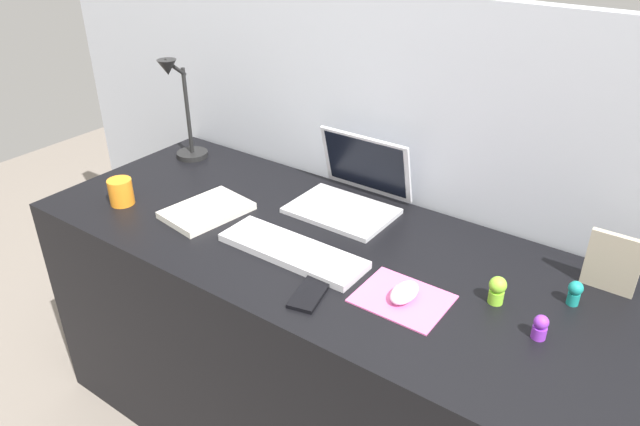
# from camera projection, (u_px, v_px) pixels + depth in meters

# --- Properties ---
(back_wall) EXTENTS (2.95, 0.05, 1.35)m
(back_wall) POSITION_uv_depth(u_px,v_px,m) (396.00, 212.00, 1.90)
(back_wall) COLOR #B2B7C1
(back_wall) RESTS_ON ground_plane
(desk) EXTENTS (1.75, 0.68, 0.74)m
(desk) POSITION_uv_depth(u_px,v_px,m) (328.00, 349.00, 1.77)
(desk) COLOR black
(desk) RESTS_ON ground_plane
(laptop) EXTENTS (0.30, 0.27, 0.21)m
(laptop) POSITION_uv_depth(u_px,v_px,m) (352.00, 190.00, 1.76)
(laptop) COLOR silver
(laptop) RESTS_ON desk
(keyboard) EXTENTS (0.41, 0.13, 0.02)m
(keyboard) POSITION_uv_depth(u_px,v_px,m) (292.00, 251.00, 1.55)
(keyboard) COLOR silver
(keyboard) RESTS_ON desk
(mousepad) EXTENTS (0.21, 0.17, 0.00)m
(mousepad) POSITION_uv_depth(u_px,v_px,m) (402.00, 299.00, 1.38)
(mousepad) COLOR pink
(mousepad) RESTS_ON desk
(mouse) EXTENTS (0.06, 0.10, 0.03)m
(mouse) POSITION_uv_depth(u_px,v_px,m) (404.00, 292.00, 1.37)
(mouse) COLOR silver
(mouse) RESTS_ON mousepad
(cell_phone) EXTENTS (0.09, 0.14, 0.01)m
(cell_phone) POSITION_uv_depth(u_px,v_px,m) (309.00, 294.00, 1.39)
(cell_phone) COLOR black
(cell_phone) RESTS_ON desk
(desk_lamp) EXTENTS (0.11, 0.15, 0.36)m
(desk_lamp) POSITION_uv_depth(u_px,v_px,m) (182.00, 113.00, 2.01)
(desk_lamp) COLOR black
(desk_lamp) RESTS_ON desk
(notebook_pad) EXTENTS (0.20, 0.26, 0.02)m
(notebook_pad) POSITION_uv_depth(u_px,v_px,m) (207.00, 211.00, 1.74)
(notebook_pad) COLOR silver
(notebook_pad) RESTS_ON desk
(picture_frame) EXTENTS (0.12, 0.02, 0.15)m
(picture_frame) POSITION_uv_depth(u_px,v_px,m) (613.00, 263.00, 1.38)
(picture_frame) COLOR #B2A58C
(picture_frame) RESTS_ON desk
(coffee_mug) EXTENTS (0.07, 0.07, 0.08)m
(coffee_mug) POSITION_uv_depth(u_px,v_px,m) (121.00, 192.00, 1.78)
(coffee_mug) COLOR orange
(coffee_mug) RESTS_ON desk
(toy_figurine_teal) EXTENTS (0.03, 0.03, 0.06)m
(toy_figurine_teal) POSITION_uv_depth(u_px,v_px,m) (575.00, 292.00, 1.35)
(toy_figurine_teal) COLOR teal
(toy_figurine_teal) RESTS_ON desk
(toy_figurine_purple) EXTENTS (0.03, 0.03, 0.06)m
(toy_figurine_purple) POSITION_uv_depth(u_px,v_px,m) (540.00, 327.00, 1.25)
(toy_figurine_purple) COLOR purple
(toy_figurine_purple) RESTS_ON desk
(toy_figurine_lime) EXTENTS (0.04, 0.04, 0.07)m
(toy_figurine_lime) POSITION_uv_depth(u_px,v_px,m) (497.00, 289.00, 1.36)
(toy_figurine_lime) COLOR #8CDB33
(toy_figurine_lime) RESTS_ON desk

